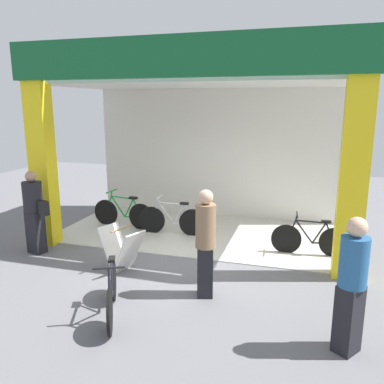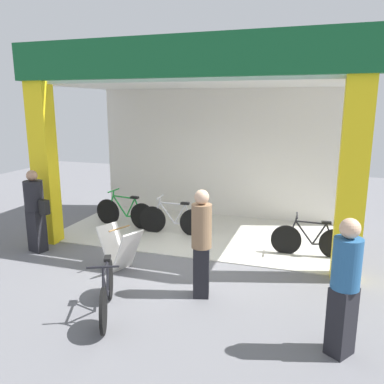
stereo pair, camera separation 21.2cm
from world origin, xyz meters
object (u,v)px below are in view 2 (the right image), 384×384
Objects in this scene: bicycle_inside_2 at (125,213)px; bicycle_parked_0 at (107,291)px; pedestrian_0 at (201,243)px; pedestrian_2 at (345,286)px; pedestrian_1 at (35,210)px; bicycle_inside_1 at (173,220)px; bicycle_inside_0 at (310,240)px; sandwich_board_sign at (120,249)px.

bicycle_parked_0 is (1.65, -3.72, -0.02)m from bicycle_inside_2.
pedestrian_0 reaches higher than pedestrian_2.
pedestrian_1 is 0.99× the size of pedestrian_2.
pedestrian_0 is 2.19m from pedestrian_2.
bicycle_inside_1 is at bearing -7.67° from bicycle_inside_2.
pedestrian_0 is at bearing -125.65° from bicycle_inside_0.
pedestrian_2 is at bearing -82.28° from bicycle_inside_0.
pedestrian_0 is (1.67, -0.49, 0.48)m from sandwich_board_sign.
pedestrian_1 is (-3.71, 0.79, 0.01)m from pedestrian_0.
bicycle_inside_0 is 2.77m from pedestrian_0.
bicycle_inside_2 is at bearing 142.42° from pedestrian_2.
sandwich_board_sign is at bearing 159.40° from pedestrian_2.
pedestrian_2 is (2.00, -0.90, 0.01)m from pedestrian_0.
bicycle_parked_0 is 1.56m from pedestrian_0.
sandwich_board_sign is 0.54× the size of pedestrian_1.
bicycle_inside_2 is 3.96m from pedestrian_0.
pedestrian_0 reaches higher than bicycle_inside_0.
bicycle_inside_0 is 4.15m from bicycle_parked_0.
pedestrian_0 is 3.80m from pedestrian_1.
pedestrian_0 is 1.02× the size of pedestrian_1.
pedestrian_2 is (0.42, -3.10, 0.55)m from bicycle_inside_0.
bicycle_inside_2 reaches higher than bicycle_inside_1.
bicycle_inside_2 is 6.05m from pedestrian_2.
pedestrian_2 reaches higher than bicycle_inside_2.
bicycle_parked_0 is 0.84× the size of pedestrian_0.
bicycle_inside_2 is 0.96× the size of pedestrian_2.
pedestrian_0 is at bearing 39.94° from bicycle_parked_0.
pedestrian_1 is (-5.30, -1.42, 0.55)m from bicycle_inside_0.
pedestrian_1 reaches higher than sandwich_board_sign.
pedestrian_2 is at bearing 0.84° from bicycle_parked_0.
bicycle_inside_2 is at bearing 172.49° from bicycle_inside_0.
bicycle_inside_2 is 0.96× the size of pedestrian_0.
sandwich_board_sign is at bearing 163.79° from pedestrian_0.
sandwich_board_sign is (-0.22, -2.12, 0.04)m from bicycle_inside_1.
bicycle_inside_0 reaches higher than sandwich_board_sign.
bicycle_parked_0 is (0.33, -3.54, -0.01)m from bicycle_inside_1.
pedestrian_1 is (-2.26, -1.81, 0.52)m from bicycle_inside_1.
pedestrian_0 reaches higher than bicycle_inside_2.
bicycle_inside_0 is at bearing -7.51° from bicycle_inside_2.
pedestrian_0 is at bearing -60.77° from bicycle_inside_1.
pedestrian_2 is (3.67, -1.38, 0.48)m from sandwich_board_sign.
bicycle_inside_2 is at bearing 113.90° from bicycle_parked_0.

